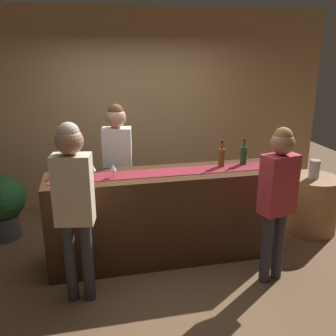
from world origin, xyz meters
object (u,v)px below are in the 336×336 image
object	(u,v)px
wine_glass_far_end	(113,168)
wine_glass_mid_counter	(93,168)
customer_browsing	(74,195)
wine_bottle_amber	(222,157)
wine_glass_near_customer	(57,168)
bartender	(118,158)
round_side_table	(311,204)
wine_bottle_green	(244,155)
potted_plant_tall	(3,203)
customer_sipping	(278,191)
vase_on_side_table	(314,169)

from	to	relation	value
wine_glass_far_end	wine_glass_mid_counter	bearing A→B (deg)	170.42
customer_browsing	wine_bottle_amber	bearing A→B (deg)	32.43
wine_bottle_amber	wine_glass_near_customer	xyz separation A→B (m)	(-1.80, 0.00, -0.01)
wine_glass_mid_counter	bartender	xyz separation A→B (m)	(0.31, 0.59, -0.08)
round_side_table	bartender	bearing A→B (deg)	172.48
wine_glass_far_end	wine_bottle_green	bearing A→B (deg)	5.34
wine_glass_near_customer	potted_plant_tall	size ratio (longest dim) A/B	0.17
wine_glass_mid_counter	wine_bottle_green	bearing A→B (deg)	3.54
wine_bottle_amber	wine_glass_near_customer	world-z (taller)	wine_bottle_amber
wine_glass_mid_counter	potted_plant_tall	world-z (taller)	wine_glass_mid_counter
wine_bottle_green	customer_sipping	world-z (taller)	customer_sipping
wine_glass_near_customer	customer_sipping	xyz separation A→B (m)	(2.11, -0.75, -0.14)
wine_bottle_amber	wine_bottle_green	world-z (taller)	same
wine_bottle_amber	customer_sipping	bearing A→B (deg)	-67.37
round_side_table	customer_browsing	bearing A→B (deg)	-164.44
wine_bottle_amber	round_side_table	xyz separation A→B (m)	(1.36, 0.18, -0.78)
wine_glass_far_end	wine_glass_near_customer	bearing A→B (deg)	168.55
potted_plant_tall	wine_bottle_amber	bearing A→B (deg)	-17.89
wine_glass_mid_counter	potted_plant_tall	xyz separation A→B (m)	(-1.12, 0.90, -0.66)
wine_bottle_amber	wine_bottle_green	size ratio (longest dim) A/B	1.00
bartender	vase_on_side_table	size ratio (longest dim) A/B	7.15
vase_on_side_table	wine_bottle_green	bearing A→B (deg)	-172.63
wine_bottle_amber	potted_plant_tall	world-z (taller)	wine_bottle_amber
wine_glass_mid_counter	customer_browsing	xyz separation A→B (m)	(-0.19, -0.57, -0.06)
wine_bottle_amber	wine_glass_mid_counter	size ratio (longest dim) A/B	2.10
customer_sipping	customer_browsing	world-z (taller)	customer_browsing
bartender	customer_sipping	xyz separation A→B (m)	(1.44, -1.26, -0.07)
customer_sipping	potted_plant_tall	world-z (taller)	customer_sipping
wine_bottle_green	customer_sipping	size ratio (longest dim) A/B	0.19
wine_glass_mid_counter	vase_on_side_table	world-z (taller)	wine_glass_mid_counter
bartender	customer_sipping	size ratio (longest dim) A/B	1.05
wine_bottle_green	wine_glass_far_end	bearing A→B (deg)	-174.66
wine_glass_near_customer	wine_glass_mid_counter	size ratio (longest dim) A/B	1.00
wine_bottle_amber	wine_glass_near_customer	bearing A→B (deg)	179.93
wine_bottle_amber	wine_glass_near_customer	distance (m)	1.80
wine_bottle_green	wine_glass_far_end	xyz separation A→B (m)	(-1.51, -0.14, -0.01)
bartender	vase_on_side_table	distance (m)	2.49
bartender	wine_glass_near_customer	bearing A→B (deg)	46.80
customer_browsing	potted_plant_tall	world-z (taller)	customer_browsing
wine_glass_mid_counter	wine_glass_far_end	world-z (taller)	same
potted_plant_tall	customer_sipping	bearing A→B (deg)	-28.72
vase_on_side_table	potted_plant_tall	size ratio (longest dim) A/B	0.29
wine_glass_near_customer	customer_sipping	distance (m)	2.25
vase_on_side_table	customer_sipping	bearing A→B (deg)	-138.07
wine_bottle_amber	wine_glass_far_end	world-z (taller)	wine_bottle_amber
customer_sipping	wine_bottle_amber	bearing A→B (deg)	99.11
wine_bottle_amber	vase_on_side_table	size ratio (longest dim) A/B	1.26
wine_glass_mid_counter	customer_browsing	size ratio (longest dim) A/B	0.08
bartender	wine_glass_far_end	bearing A→B (deg)	90.45
wine_bottle_green	bartender	distance (m)	1.50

